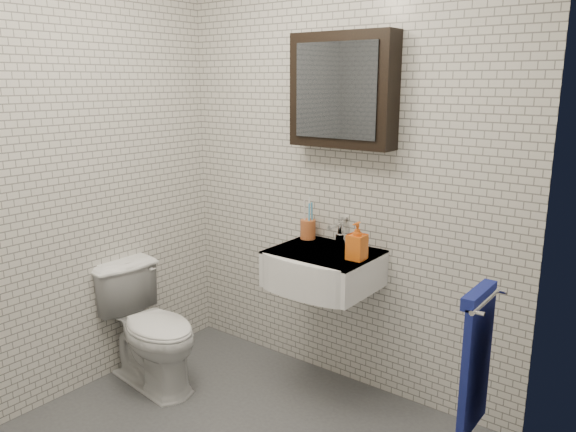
# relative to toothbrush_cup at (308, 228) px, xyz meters

# --- Properties ---
(room_shell) EXTENTS (2.22, 2.02, 2.51)m
(room_shell) POSITION_rel_toothbrush_cup_xyz_m (0.16, -0.92, 0.55)
(room_shell) COLOR silver
(room_shell) RESTS_ON ground
(washbasin) EXTENTS (0.55, 0.50, 0.20)m
(washbasin) POSITION_rel_toothbrush_cup_xyz_m (0.21, -0.19, -0.16)
(washbasin) COLOR white
(washbasin) RESTS_ON room_shell
(faucet) EXTENTS (0.06, 0.20, 0.15)m
(faucet) POSITION_rel_toothbrush_cup_xyz_m (0.21, 0.01, 0.01)
(faucet) COLOR silver
(faucet) RESTS_ON washbasin
(mirror_cabinet) EXTENTS (0.60, 0.15, 0.60)m
(mirror_cabinet) POSITION_rel_toothbrush_cup_xyz_m (0.21, 0.00, 0.79)
(mirror_cabinet) COLOR black
(mirror_cabinet) RESTS_ON room_shell
(towel_rail) EXTENTS (0.09, 0.30, 0.58)m
(towel_rail) POSITION_rel_toothbrush_cup_xyz_m (1.21, -0.57, -0.19)
(towel_rail) COLOR silver
(towel_rail) RESTS_ON room_shell
(toothbrush_cup) EXTENTS (0.10, 0.10, 0.25)m
(toothbrush_cup) POSITION_rel_toothbrush_cup_xyz_m (0.00, 0.00, 0.00)
(toothbrush_cup) COLOR #B3582C
(toothbrush_cup) RESTS_ON washbasin
(soap_bottle) EXTENTS (0.09, 0.09, 0.20)m
(soap_bottle) POSITION_rel_toothbrush_cup_xyz_m (0.43, -0.17, 0.04)
(soap_bottle) COLOR orange
(soap_bottle) RESTS_ON washbasin
(toilet) EXTENTS (0.73, 0.47, 0.71)m
(toilet) POSITION_rel_toothbrush_cup_xyz_m (-0.64, -0.68, -0.56)
(toilet) COLOR white
(toilet) RESTS_ON ground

